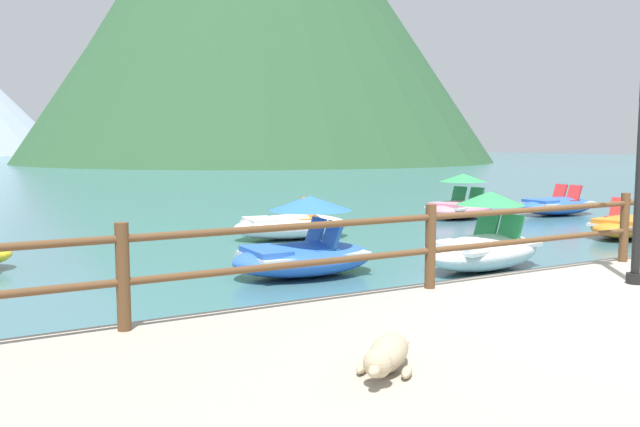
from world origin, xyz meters
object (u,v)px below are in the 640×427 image
object	(u,v)px
pedal_boat_6	(557,205)
pedal_boat_7	(304,249)
pedal_boat_2	(291,226)
pedal_boat_3	(626,226)
pedal_boat_4	(485,244)
dog_resting	(387,355)
pedal_boat_1	(461,203)

from	to	relation	value
pedal_boat_6	pedal_boat_7	size ratio (longest dim) A/B	1.09
pedal_boat_2	pedal_boat_3	distance (m)	7.25
pedal_boat_3	pedal_boat_6	world-z (taller)	pedal_boat_6
pedal_boat_3	pedal_boat_4	xyz separation A→B (m)	(-5.29, -1.23, 0.16)
dog_resting	pedal_boat_1	size ratio (longest dim) A/B	0.34
pedal_boat_1	pedal_boat_2	size ratio (longest dim) A/B	0.94
pedal_boat_3	pedal_boat_7	bearing A→B (deg)	-178.61
pedal_boat_1	pedal_boat_7	xyz separation A→B (m)	(-7.44, -4.79, 0.01)
pedal_boat_1	pedal_boat_3	distance (m)	4.64
dog_resting	pedal_boat_6	xyz separation A→B (m)	(12.46, 9.14, -0.25)
pedal_boat_3	pedal_boat_6	bearing A→B (deg)	58.76
pedal_boat_7	dog_resting	bearing A→B (deg)	-112.32
pedal_boat_3	pedal_boat_4	bearing A→B (deg)	-166.95
pedal_boat_6	pedal_boat_7	world-z (taller)	pedal_boat_7
dog_resting	pedal_boat_6	size ratio (longest dim) A/B	0.34
pedal_boat_1	pedal_boat_4	distance (m)	7.47
dog_resting	pedal_boat_2	world-z (taller)	pedal_boat_2
pedal_boat_2	dog_resting	bearing A→B (deg)	-113.23
pedal_boat_2	pedal_boat_7	distance (m)	3.98
dog_resting	pedal_boat_2	bearing A→B (deg)	66.77
dog_resting	pedal_boat_1	distance (m)	13.74
pedal_boat_3	pedal_boat_4	size ratio (longest dim) A/B	1.04
dog_resting	pedal_boat_1	world-z (taller)	pedal_boat_1
dog_resting	pedal_boat_7	world-z (taller)	pedal_boat_7
pedal_boat_1	pedal_boat_4	world-z (taller)	pedal_boat_4
pedal_boat_4	pedal_boat_7	world-z (taller)	pedal_boat_4
pedal_boat_3	pedal_boat_6	distance (m)	4.49
pedal_boat_2	pedal_boat_6	bearing A→B (deg)	2.71
pedal_boat_6	pedal_boat_3	bearing A→B (deg)	-121.24
dog_resting	pedal_boat_6	distance (m)	15.45
pedal_boat_1	pedal_boat_6	bearing A→B (deg)	-14.48
dog_resting	pedal_boat_6	bearing A→B (deg)	36.25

